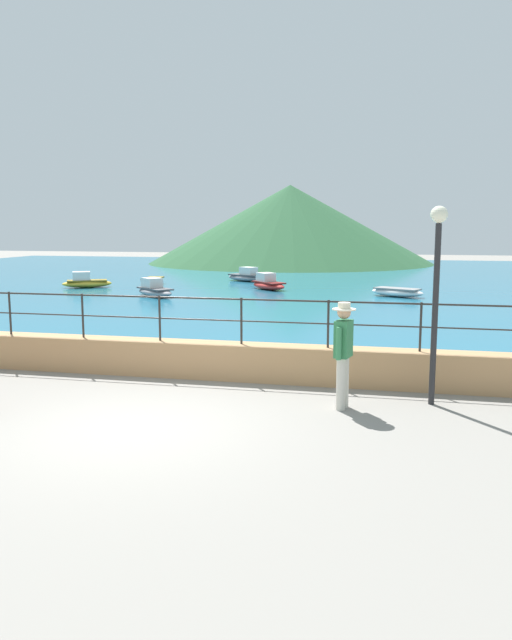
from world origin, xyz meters
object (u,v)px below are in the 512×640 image
object	(u,v)px
lamp_post	(437,274)
boat_6	(268,284)
boat_3	(397,292)
boat_7	(86,282)
boat_2	(246,276)
person_walking	(343,350)
boat_4	(153,281)
boat_0	(154,290)

from	to	relation	value
lamp_post	boat_6	xyz separation A→B (m)	(-6.45, 17.70, -1.87)
boat_3	boat_7	xyz separation A→B (m)	(-14.54, 0.75, 0.07)
boat_6	boat_2	bearing A→B (deg)	116.92
boat_7	boat_6	bearing A→B (deg)	6.70
person_walking	boat_7	bearing A→B (deg)	128.45
person_walking	boat_4	world-z (taller)	person_walking
boat_0	boat_3	distance (m)	10.12
lamp_post	boat_0	world-z (taller)	lamp_post
boat_4	boat_7	bearing A→B (deg)	-143.15
boat_0	boat_4	size ratio (longest dim) A/B	0.98
person_walking	lamp_post	size ratio (longest dim) A/B	0.53
person_walking	boat_7	world-z (taller)	person_walking
boat_3	boat_6	world-z (taller)	boat_6
lamp_post	boat_0	bearing A→B (deg)	127.25
boat_0	boat_2	xyz separation A→B (m)	(1.99, 7.94, 0.00)
boat_0	boat_6	world-z (taller)	same
lamp_post	boat_0	size ratio (longest dim) A/B	1.40
boat_2	boat_3	xyz separation A→B (m)	(7.91, -5.82, -0.07)
person_walking	boat_0	size ratio (longest dim) A/B	0.75
person_walking	boat_0	xyz separation A→B (m)	(-9.06, 14.39, -0.65)
boat_0	boat_7	size ratio (longest dim) A/B	0.96
boat_0	boat_3	bearing A→B (deg)	12.09
lamp_post	boat_2	xyz separation A→B (m)	(-8.50, 21.74, -1.87)
lamp_post	boat_3	xyz separation A→B (m)	(-0.60, 15.92, -1.94)
boat_4	boat_6	bearing A→B (deg)	-8.74
boat_2	boat_6	xyz separation A→B (m)	(2.06, -4.05, 0.00)
person_walking	boat_6	bearing A→B (deg)	105.33
person_walking	boat_0	distance (m)	17.01
boat_6	boat_7	bearing A→B (deg)	-173.30
boat_0	boat_2	size ratio (longest dim) A/B	0.96
boat_7	person_walking	bearing A→B (deg)	-51.55
boat_3	boat_6	xyz separation A→B (m)	(-5.85, 1.77, 0.07)
lamp_post	boat_7	distance (m)	22.60
boat_0	boat_4	distance (m)	5.24
boat_0	boat_6	bearing A→B (deg)	43.88
boat_4	boat_6	size ratio (longest dim) A/B	1.05
boat_0	boat_7	world-z (taller)	same
boat_0	boat_6	xyz separation A→B (m)	(4.05, 3.89, 0.00)
person_walking	boat_3	distance (m)	16.54
boat_2	boat_6	world-z (taller)	same
person_walking	boat_6	distance (m)	18.96
boat_2	boat_3	world-z (taller)	boat_2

